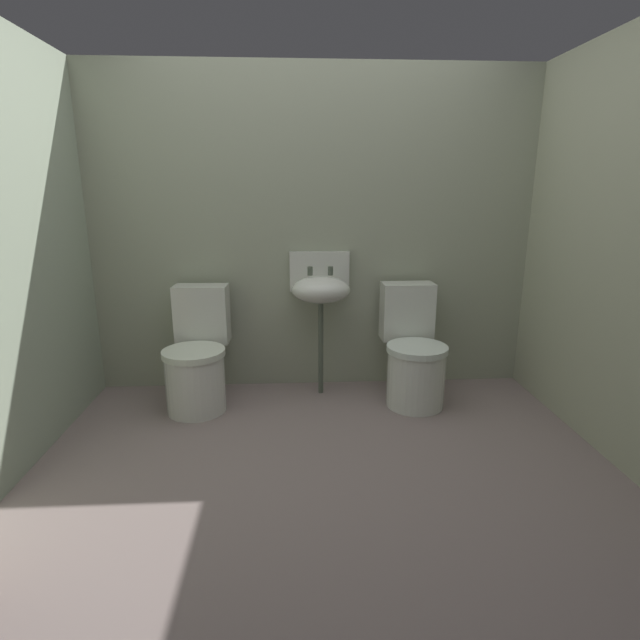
% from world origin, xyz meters
% --- Properties ---
extents(ground_plane, '(3.47, 2.52, 0.08)m').
position_xyz_m(ground_plane, '(0.00, 0.00, -0.04)').
color(ground_plane, gray).
extents(wall_back, '(3.47, 0.10, 2.22)m').
position_xyz_m(wall_back, '(0.00, 1.11, 1.11)').
color(wall_back, '#979E85').
rests_on(wall_back, ground).
extents(wall_left, '(0.10, 2.32, 2.22)m').
position_xyz_m(wall_left, '(-1.59, 0.10, 1.11)').
color(wall_left, gray).
rests_on(wall_left, ground).
extents(wall_right, '(0.10, 2.32, 2.22)m').
position_xyz_m(wall_right, '(1.59, 0.10, 1.11)').
color(wall_right, '#9DA286').
rests_on(wall_right, ground).
extents(toilet_left, '(0.42, 0.61, 0.78)m').
position_xyz_m(toilet_left, '(-0.79, 0.71, 0.32)').
color(toilet_left, silver).
rests_on(toilet_left, ground).
extents(toilet_right, '(0.41, 0.60, 0.78)m').
position_xyz_m(toilet_right, '(0.66, 0.71, 0.32)').
color(toilet_right, silver).
rests_on(toilet_right, ground).
extents(sink, '(0.42, 0.35, 0.99)m').
position_xyz_m(sink, '(0.04, 0.90, 0.75)').
color(sink, '#4C5647').
rests_on(sink, ground).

